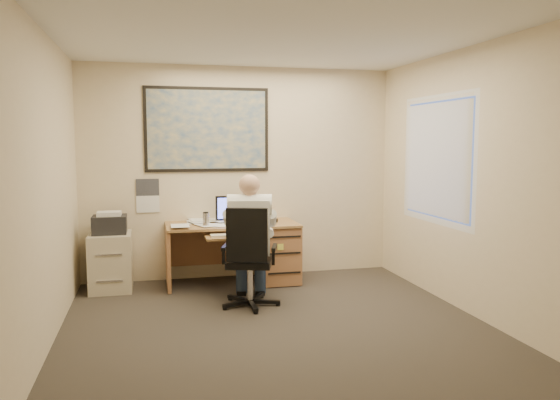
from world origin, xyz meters
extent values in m
cube|color=#332D27|center=(0.00, 0.00, 0.00)|extent=(4.00, 4.50, 0.00)
cube|color=white|center=(0.00, 0.00, 2.70)|extent=(4.00, 4.50, 0.00)
cube|color=beige|center=(0.00, 2.25, 1.35)|extent=(4.00, 0.00, 2.70)
cube|color=beige|center=(0.00, -2.25, 1.35)|extent=(4.00, 0.00, 2.70)
cube|color=beige|center=(-2.00, 0.00, 1.35)|extent=(0.00, 4.50, 2.70)
cube|color=beige|center=(2.00, 0.00, 1.35)|extent=(0.00, 4.50, 2.70)
cube|color=#A27745|center=(-0.17, 1.88, 0.73)|extent=(1.60, 0.75, 0.03)
cube|color=#B37549|center=(0.41, 1.88, 0.36)|extent=(0.45, 0.70, 0.70)
cube|color=#B37549|center=(-0.95, 1.88, 0.36)|extent=(0.04, 0.70, 0.70)
cube|color=#B37549|center=(-0.17, 2.22, 0.45)|extent=(1.55, 0.03, 0.55)
cylinder|color=black|center=(-0.15, 2.02, 0.76)|extent=(0.16, 0.16, 0.02)
cube|color=black|center=(-0.15, 2.00, 0.93)|extent=(0.40, 0.05, 0.30)
cube|color=#5C6BFA|center=(-0.15, 1.98, 0.93)|extent=(0.36, 0.02, 0.26)
cube|color=#A27745|center=(-0.27, 1.43, 0.66)|extent=(0.55, 0.30, 0.02)
cube|color=beige|center=(-0.27, 1.43, 0.68)|extent=(0.43, 0.14, 0.02)
cube|color=black|center=(0.29, 1.88, 0.77)|extent=(0.22, 0.21, 0.04)
cylinder|color=silver|center=(-0.51, 1.70, 0.83)|extent=(0.07, 0.07, 0.16)
cylinder|color=white|center=(-0.23, 1.88, 0.80)|extent=(0.09, 0.09, 0.11)
cube|color=white|center=(-0.62, 1.88, 0.77)|extent=(0.60, 0.56, 0.03)
cube|color=#1E4C93|center=(-0.42, 2.23, 1.90)|extent=(1.56, 0.03, 1.06)
cube|color=white|center=(-1.17, 2.24, 1.08)|extent=(0.28, 0.01, 0.42)
cube|color=beige|center=(-1.61, 1.92, 0.34)|extent=(0.48, 0.58, 0.68)
cube|color=black|center=(-1.61, 1.92, 0.78)|extent=(0.39, 0.34, 0.21)
cube|color=white|center=(-1.61, 1.90, 0.91)|extent=(0.27, 0.21, 0.05)
cylinder|color=silver|center=(-0.13, 0.92, 0.25)|extent=(0.06, 0.06, 0.40)
cube|color=black|center=(-0.13, 0.92, 0.47)|extent=(0.58, 0.58, 0.07)
cube|color=black|center=(-0.06, 0.70, 0.80)|extent=(0.42, 0.18, 0.55)
camera|label=1|loc=(-1.15, -4.70, 1.75)|focal=35.00mm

